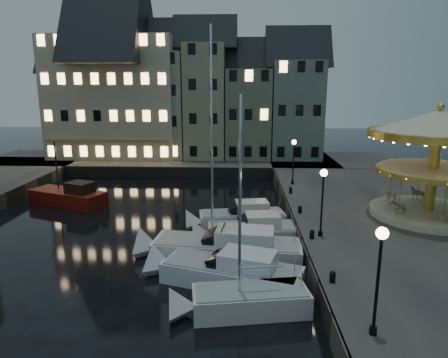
{
  "coord_description": "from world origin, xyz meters",
  "views": [
    {
      "loc": [
        2.24,
        -22.28,
        10.21
      ],
      "look_at": [
        1.0,
        8.0,
        3.2
      ],
      "focal_mm": 32.0,
      "sensor_mm": 36.0,
      "label": 1
    }
  ],
  "objects_px": {
    "motorboat_a": "(238,302)",
    "motorboat_c": "(221,248)",
    "bollard_b": "(312,234)",
    "motorboat_b": "(224,272)",
    "streetlamp_a": "(379,266)",
    "streetlamp_c": "(294,155)",
    "bollard_a": "(333,276)",
    "carousel": "(437,143)",
    "red_fishing_boat": "(69,198)",
    "bollard_c": "(300,209)",
    "motorboat_e": "(236,219)",
    "bollard_d": "(291,190)",
    "streetlamp_b": "(323,193)",
    "motorboat_d": "(246,233)"
  },
  "relations": [
    {
      "from": "bollard_b",
      "to": "carousel",
      "type": "xyz_separation_m",
      "value": [
        8.94,
        4.63,
        4.87
      ]
    },
    {
      "from": "bollard_a",
      "to": "bollard_c",
      "type": "xyz_separation_m",
      "value": [
        0.0,
        10.5,
        0.0
      ]
    },
    {
      "from": "motorboat_b",
      "to": "motorboat_c",
      "type": "distance_m",
      "value": 3.23
    },
    {
      "from": "streetlamp_a",
      "to": "streetlamp_b",
      "type": "distance_m",
      "value": 10.0
    },
    {
      "from": "streetlamp_c",
      "to": "bollard_c",
      "type": "relative_size",
      "value": 7.32
    },
    {
      "from": "motorboat_b",
      "to": "streetlamp_c",
      "type": "bearing_deg",
      "value": 71.7
    },
    {
      "from": "bollard_c",
      "to": "motorboat_c",
      "type": "relative_size",
      "value": 0.04
    },
    {
      "from": "bollard_a",
      "to": "motorboat_a",
      "type": "height_order",
      "value": "motorboat_a"
    },
    {
      "from": "bollard_c",
      "to": "streetlamp_c",
      "type": "bearing_deg",
      "value": 86.19
    },
    {
      "from": "red_fishing_boat",
      "to": "motorboat_c",
      "type": "bearing_deg",
      "value": -37.41
    },
    {
      "from": "streetlamp_b",
      "to": "motorboat_d",
      "type": "xyz_separation_m",
      "value": [
        -4.53,
        2.08,
        -3.38
      ]
    },
    {
      "from": "motorboat_c",
      "to": "carousel",
      "type": "relative_size",
      "value": 1.49
    },
    {
      "from": "bollard_d",
      "to": "motorboat_a",
      "type": "distance_m",
      "value": 17.25
    },
    {
      "from": "bollard_a",
      "to": "bollard_d",
      "type": "relative_size",
      "value": 1.0
    },
    {
      "from": "motorboat_e",
      "to": "red_fishing_boat",
      "type": "distance_m",
      "value": 15.63
    },
    {
      "from": "motorboat_e",
      "to": "bollard_a",
      "type": "bearing_deg",
      "value": -67.34
    },
    {
      "from": "motorboat_a",
      "to": "motorboat_b",
      "type": "xyz_separation_m",
      "value": [
        -0.75,
        2.8,
        0.11
      ]
    },
    {
      "from": "bollard_b",
      "to": "motorboat_d",
      "type": "relative_size",
      "value": 0.08
    },
    {
      "from": "streetlamp_a",
      "to": "streetlamp_b",
      "type": "bearing_deg",
      "value": 90.0
    },
    {
      "from": "bollard_b",
      "to": "motorboat_b",
      "type": "height_order",
      "value": "motorboat_b"
    },
    {
      "from": "streetlamp_c",
      "to": "carousel",
      "type": "xyz_separation_m",
      "value": [
        8.34,
        -9.37,
        2.46
      ]
    },
    {
      "from": "bollard_b",
      "to": "motorboat_a",
      "type": "xyz_separation_m",
      "value": [
        -4.38,
        -6.15,
        -1.07
      ]
    },
    {
      "from": "streetlamp_b",
      "to": "motorboat_e",
      "type": "xyz_separation_m",
      "value": [
        -5.19,
        5.0,
        -3.38
      ]
    },
    {
      "from": "motorboat_a",
      "to": "red_fishing_boat",
      "type": "distance_m",
      "value": 22.42
    },
    {
      "from": "motorboat_b",
      "to": "red_fishing_boat",
      "type": "height_order",
      "value": "red_fishing_boat"
    },
    {
      "from": "bollard_a",
      "to": "motorboat_b",
      "type": "relative_size",
      "value": 0.07
    },
    {
      "from": "bollard_d",
      "to": "red_fishing_boat",
      "type": "xyz_separation_m",
      "value": [
        -19.4,
        0.0,
        -0.91
      ]
    },
    {
      "from": "bollard_b",
      "to": "red_fishing_boat",
      "type": "height_order",
      "value": "red_fishing_boat"
    },
    {
      "from": "streetlamp_a",
      "to": "motorboat_c",
      "type": "xyz_separation_m",
      "value": [
        -6.09,
        9.37,
        -3.33
      ]
    },
    {
      "from": "bollard_c",
      "to": "motorboat_e",
      "type": "height_order",
      "value": "motorboat_e"
    },
    {
      "from": "bollard_c",
      "to": "bollard_b",
      "type": "bearing_deg",
      "value": -90.0
    },
    {
      "from": "motorboat_d",
      "to": "carousel",
      "type": "distance_m",
      "value": 14.27
    },
    {
      "from": "motorboat_d",
      "to": "carousel",
      "type": "bearing_deg",
      "value": 9.07
    },
    {
      "from": "bollard_d",
      "to": "motorboat_b",
      "type": "relative_size",
      "value": 0.07
    },
    {
      "from": "streetlamp_a",
      "to": "motorboat_d",
      "type": "height_order",
      "value": "streetlamp_a"
    },
    {
      "from": "motorboat_b",
      "to": "motorboat_c",
      "type": "xyz_separation_m",
      "value": [
        -0.35,
        3.21,
        0.04
      ]
    },
    {
      "from": "streetlamp_a",
      "to": "streetlamp_b",
      "type": "height_order",
      "value": "same"
    },
    {
      "from": "motorboat_a",
      "to": "motorboat_c",
      "type": "height_order",
      "value": "motorboat_c"
    },
    {
      "from": "bollard_a",
      "to": "motorboat_e",
      "type": "bearing_deg",
      "value": 112.66
    },
    {
      "from": "streetlamp_a",
      "to": "red_fishing_boat",
      "type": "relative_size",
      "value": 0.56
    },
    {
      "from": "motorboat_b",
      "to": "bollard_d",
      "type": "bearing_deg",
      "value": 69.64
    },
    {
      "from": "streetlamp_c",
      "to": "bollard_a",
      "type": "relative_size",
      "value": 7.32
    },
    {
      "from": "bollard_a",
      "to": "motorboat_a",
      "type": "bearing_deg",
      "value": -171.57
    },
    {
      "from": "bollard_d",
      "to": "motorboat_e",
      "type": "relative_size",
      "value": 0.08
    },
    {
      "from": "carousel",
      "to": "motorboat_b",
      "type": "bearing_deg",
      "value": -150.45
    },
    {
      "from": "streetlamp_c",
      "to": "motorboat_c",
      "type": "distance_m",
      "value": 15.75
    },
    {
      "from": "motorboat_c",
      "to": "motorboat_d",
      "type": "relative_size",
      "value": 1.9
    },
    {
      "from": "streetlamp_a",
      "to": "bollard_a",
      "type": "height_order",
      "value": "streetlamp_a"
    },
    {
      "from": "streetlamp_c",
      "to": "bollard_b",
      "type": "distance_m",
      "value": 14.22
    },
    {
      "from": "motorboat_e",
      "to": "red_fishing_boat",
      "type": "relative_size",
      "value": 0.99
    }
  ]
}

